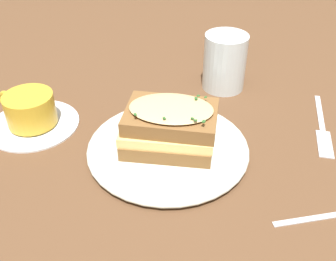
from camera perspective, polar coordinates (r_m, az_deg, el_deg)
ground_plane at (r=0.62m, az=0.48°, el=-1.58°), size 2.40×2.40×0.00m
dinner_plate at (r=0.59m, az=-0.00°, el=-2.57°), size 0.24×0.24×0.01m
sandwich at (r=0.57m, az=0.20°, el=0.55°), size 0.16×0.16×0.07m
teacup_with_saucer at (r=0.68m, az=-19.30°, el=2.43°), size 0.15×0.15×0.06m
water_glass at (r=0.74m, az=8.23°, el=9.82°), size 0.08×0.08×0.10m
fork at (r=0.69m, az=21.55°, el=-0.06°), size 0.12×0.15×0.00m
condiment_pot at (r=0.89m, az=8.25°, el=11.92°), size 0.05×0.05×0.03m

